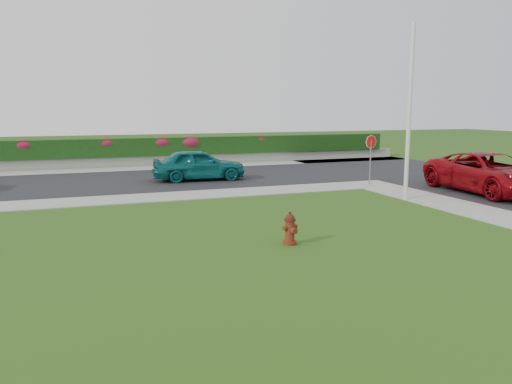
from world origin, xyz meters
name	(u,v)px	position (x,y,z in m)	size (l,w,h in m)	color
ground	(331,252)	(0.00, 0.00, 0.00)	(120.00, 120.00, 0.00)	black
street_far	(92,183)	(-5.00, 14.00, 0.02)	(26.00, 8.00, 0.04)	black
sidewalk_far	(69,203)	(-6.00, 9.00, 0.02)	(24.00, 2.00, 0.04)	gray
curb_corner	(371,184)	(7.00, 9.00, 0.02)	(2.00, 2.00, 0.04)	gray
sidewalk_beyond	(159,168)	(-1.00, 19.00, 0.02)	(34.00, 2.00, 0.04)	gray
retaining_wall	(155,161)	(-1.00, 20.50, 0.30)	(34.00, 0.40, 0.60)	gray
hedge	(155,147)	(-1.00, 20.60, 1.15)	(32.00, 0.90, 1.10)	black
fire_hydrant	(290,229)	(-0.66, 0.95, 0.40)	(0.44, 0.42, 0.85)	#4F140C
suv_red	(490,173)	(10.15, 5.18, 0.86)	(2.72, 5.89, 1.64)	maroon
sedan_teal	(199,164)	(-0.08, 13.04, 0.79)	(1.78, 4.42, 1.51)	#0B595A
utility_pole	(409,113)	(6.11, 5.27, 3.27)	(0.16, 0.16, 6.55)	silver
stop_sign	(371,148)	(6.91, 8.96, 1.68)	(0.62, 0.12, 2.29)	slate
flower_clump_b	(24,145)	(-8.30, 20.50, 1.44)	(1.31, 0.84, 0.65)	#A41C2E
flower_clump_c	(107,143)	(-3.81, 20.50, 1.45)	(1.27, 0.82, 0.64)	#A41C2E
flower_clump_d	(161,142)	(-0.59, 20.50, 1.43)	(1.38, 0.89, 0.69)	#A41C2E
flower_clump_e	(190,142)	(1.20, 20.50, 1.40)	(1.52, 0.98, 0.76)	#A41C2E
flower_clump_f	(260,139)	(5.91, 20.50, 1.47)	(1.17, 0.75, 0.58)	#A41C2E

